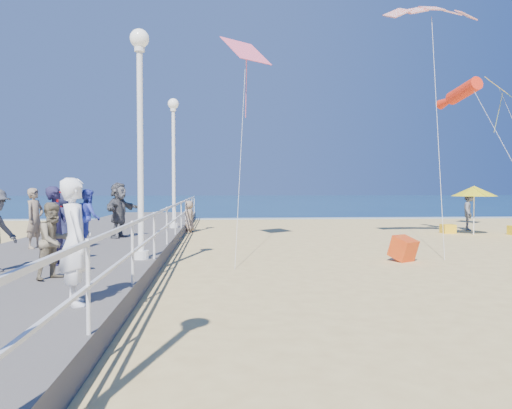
{
  "coord_description": "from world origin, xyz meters",
  "views": [
    {
      "loc": [
        -3.59,
        -11.76,
        2.08
      ],
      "look_at": [
        -2.5,
        2.0,
        1.6
      ],
      "focal_mm": 35.0,
      "sensor_mm": 36.0,
      "label": 1
    }
  ],
  "objects": [
    {
      "name": "ground",
      "position": [
        0.0,
        0.0,
        0.0
      ],
      "size": [
        160.0,
        160.0,
        0.0
      ],
      "primitive_type": "plane",
      "color": "#E7C979",
      "rests_on": "ground"
    },
    {
      "name": "ocean",
      "position": [
        0.0,
        65.0,
        0.01
      ],
      "size": [
        160.0,
        90.0,
        0.05
      ],
      "primitive_type": "cube",
      "color": "#0D2D4F",
      "rests_on": "ground"
    },
    {
      "name": "surf_line",
      "position": [
        0.0,
        20.5,
        0.03
      ],
      "size": [
        160.0,
        1.2,
        0.04
      ],
      "primitive_type": "cube",
      "color": "silver",
      "rests_on": "ground"
    },
    {
      "name": "boardwalk",
      "position": [
        -7.5,
        0.0,
        0.2
      ],
      "size": [
        5.0,
        44.0,
        0.4
      ],
      "primitive_type": "cube",
      "color": "#67635D",
      "rests_on": "ground"
    },
    {
      "name": "railing",
      "position": [
        -5.05,
        0.0,
        1.25
      ],
      "size": [
        0.05,
        42.0,
        0.55
      ],
      "color": "white",
      "rests_on": "boardwalk"
    },
    {
      "name": "lamp_post_mid",
      "position": [
        -5.35,
        0.0,
        3.66
      ],
      "size": [
        0.44,
        0.44,
        5.32
      ],
      "color": "white",
      "rests_on": "boardwalk"
    },
    {
      "name": "lamp_post_far",
      "position": [
        -5.35,
        9.0,
        3.66
      ],
      "size": [
        0.44,
        0.44,
        5.32
      ],
      "color": "white",
      "rests_on": "boardwalk"
    },
    {
      "name": "woman_holding_toddler",
      "position": [
        -5.6,
        -4.5,
        1.31
      ],
      "size": [
        0.67,
        0.78,
        1.81
      ],
      "primitive_type": "imported",
      "rotation": [
        0.0,
        0.0,
        2.0
      ],
      "color": "white",
      "rests_on": "boardwalk"
    },
    {
      "name": "toddler_held",
      "position": [
        -5.45,
        -4.35,
        1.65
      ],
      "size": [
        0.44,
        0.48,
        0.8
      ],
      "primitive_type": "imported",
      "rotation": [
        0.0,
        0.0,
        2.0
      ],
      "color": "#303EB5",
      "rests_on": "boardwalk"
    },
    {
      "name": "spectator_0",
      "position": [
        -7.06,
        -0.71,
        1.25
      ],
      "size": [
        0.43,
        0.63,
        1.7
      ],
      "primitive_type": "imported",
      "rotation": [
        0.0,
        0.0,
        1.54
      ],
      "color": "#1F1C3E",
      "rests_on": "boardwalk"
    },
    {
      "name": "spectator_1",
      "position": [
        -6.55,
        -2.43,
        1.1
      ],
      "size": [
        0.82,
        0.86,
        1.4
      ],
      "primitive_type": "imported",
      "rotation": [
        0.0,
        0.0,
        0.98
      ],
      "color": "#7F7257",
      "rests_on": "boardwalk"
    },
    {
      "name": "spectator_3",
      "position": [
        -8.36,
        3.63,
        1.19
      ],
      "size": [
        0.59,
        0.99,
        1.58
      ],
      "primitive_type": "imported",
      "rotation": [
        0.0,
        0.0,
        1.33
      ],
      "color": "red",
      "rests_on": "boardwalk"
    },
    {
      "name": "spectator_4",
      "position": [
        -7.59,
        1.86,
        1.19
      ],
      "size": [
        0.63,
        0.85,
        1.57
      ],
      "primitive_type": "imported",
      "rotation": [
        0.0,
        0.0,
        1.75
      ],
      "color": "#1B1D3B",
      "rests_on": "boardwalk"
    },
    {
      "name": "spectator_5",
      "position": [
        -6.82,
        5.03,
        1.32
      ],
      "size": [
        1.14,
        1.79,
        1.84
      ],
      "primitive_type": "imported",
      "rotation": [
        0.0,
        0.0,
        1.19
      ],
      "color": "#4F4F54",
      "rests_on": "boardwalk"
    },
    {
      "name": "spectator_6",
      "position": [
        -8.57,
        2.33,
        1.23
      ],
      "size": [
        0.57,
        0.7,
        1.66
      ],
      "primitive_type": "imported",
      "rotation": [
        0.0,
        0.0,
        1.25
      ],
      "color": "#86725C",
      "rests_on": "boardwalk"
    },
    {
      "name": "beach_walker_a",
      "position": [
        8.5,
        11.22,
        0.96
      ],
      "size": [
        1.23,
        1.44,
        1.93
      ],
      "primitive_type": "imported",
      "rotation": [
        0.0,
        0.0,
        1.07
      ],
      "color": "#5C5D61",
      "rests_on": "ground"
    },
    {
      "name": "beach_walker_c",
      "position": [
        -4.85,
        11.48,
        0.73
      ],
      "size": [
        0.66,
        0.82,
        1.46
      ],
      "primitive_type": "imported",
      "rotation": [
        0.0,
        0.0,
        -1.26
      ],
      "color": "gray",
      "rests_on": "ground"
    },
    {
      "name": "box_kite",
      "position": [
        1.62,
        1.76,
        0.3
      ],
      "size": [
        0.84,
        0.89,
        0.74
      ],
      "primitive_type": "cube",
      "rotation": [
        0.31,
        0.0,
        0.55
      ],
      "color": "red",
      "rests_on": "ground"
    },
    {
      "name": "beach_umbrella",
      "position": [
        7.6,
        9.12,
        1.91
      ],
      "size": [
        1.9,
        1.9,
        2.14
      ],
      "color": "white",
      "rests_on": "ground"
    },
    {
      "name": "beach_chair_left",
      "position": [
        6.83,
        9.92,
        0.2
      ],
      "size": [
        0.55,
        0.55,
        0.4
      ],
      "primitive_type": "cube",
      "color": "yellow",
      "rests_on": "ground"
    },
    {
      "name": "kite_parafoil",
      "position": [
        3.98,
        5.46,
        8.38
      ],
      "size": [
        3.26,
        0.94,
        0.65
      ],
      "primitive_type": null,
      "rotation": [
        0.44,
        0.0,
        0.0
      ],
      "color": "red"
    },
    {
      "name": "kite_windsock",
      "position": [
        6.51,
        8.03,
        6.01
      ],
      "size": [
        1.04,
        2.84,
        1.12
      ],
      "primitive_type": "cylinder",
      "rotation": [
        1.36,
        0.0,
        0.17
      ],
      "color": "red"
    },
    {
      "name": "kite_diamond_pink",
      "position": [
        -2.55,
        5.84,
        6.85
      ],
      "size": [
        1.85,
        1.78,
        0.97
      ],
      "primitive_type": "cube",
      "rotation": [
        0.71,
        0.0,
        0.66
      ],
      "color": "#FF5D7C"
    },
    {
      "name": "kite_diamond_multi",
      "position": [
        9.8,
        11.1,
        6.82
      ],
      "size": [
        1.66,
        1.69,
        0.93
      ],
      "primitive_type": "cube",
      "rotation": [
        0.74,
        0.0,
        0.86
      ],
      "color": "#17B0CA"
    }
  ]
}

